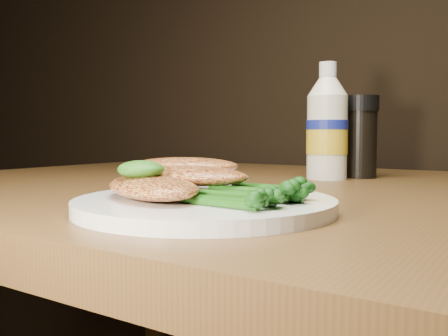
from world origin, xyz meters
The scene contains 8 objects.
plate centered at (0.03, 0.81, 0.76)m, with size 0.24×0.24×0.01m, color white.
chicken_front centered at (0.00, 0.78, 0.77)m, with size 0.13×0.07×0.02m, color #CD8441.
chicken_mid centered at (0.01, 0.82, 0.78)m, with size 0.12×0.06×0.02m, color #CD8441.
chicken_back centered at (-0.02, 0.84, 0.79)m, with size 0.11×0.06×0.02m, color #CD8441.
pesto_front centered at (-0.01, 0.77, 0.79)m, with size 0.04×0.04×0.02m, color #133708.
broccolini_bundle centered at (0.08, 0.80, 0.77)m, with size 0.11×0.09×0.02m, color #1B5212, non-canonical shape.
mayo_bottle centered at (0.01, 1.17, 0.84)m, with size 0.06×0.06×0.18m, color white, non-canonical shape.
pepper_grinder centered at (0.04, 1.22, 0.82)m, with size 0.05×0.05×0.13m, color black, non-canonical shape.
Camera 1 is at (0.29, 0.45, 0.82)m, focal length 39.30 mm.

